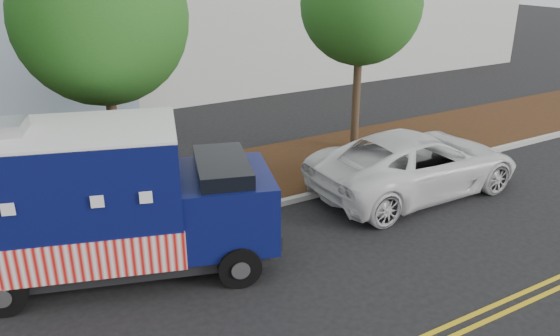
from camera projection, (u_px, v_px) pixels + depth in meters
ground at (210, 254)px, 12.10m from camera, size 120.00×120.00×0.00m
curb at (187, 226)px, 13.20m from camera, size 120.00×0.18×0.15m
mulch_strip at (159, 195)px, 14.89m from camera, size 120.00×4.00×0.15m
tree_b at (101, 18)px, 12.80m from camera, size 4.12×4.12×6.87m
tree_c at (361, 4)px, 16.65m from camera, size 3.73×3.73×6.65m
sign_post at (143, 189)px, 12.49m from camera, size 0.06×0.06×2.40m
food_truck at (98, 206)px, 10.86m from camera, size 6.81×4.13×3.39m
white_car at (415, 163)px, 15.02m from camera, size 6.16×2.85×1.71m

